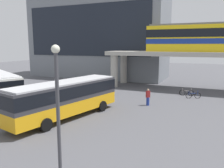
% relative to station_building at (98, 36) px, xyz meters
% --- Properties ---
extents(ground_plane, '(120.00, 120.00, 0.00)m').
position_rel_station_building_xyz_m(ground_plane, '(9.32, -17.48, -8.10)').
color(ground_plane, '#515156').
extents(station_building, '(26.79, 10.25, 16.19)m').
position_rel_station_building_xyz_m(station_building, '(0.00, 0.00, 0.00)').
color(station_building, slate).
rests_on(station_building, ground_plane).
extents(elevated_platform, '(31.58, 5.75, 5.38)m').
position_rel_station_building_xyz_m(elevated_platform, '(22.19, -7.84, -3.49)').
color(elevated_platform, '#ADA89E').
rests_on(elevated_platform, ground_plane).
extents(train, '(18.47, 2.96, 3.84)m').
position_rel_station_building_xyz_m(train, '(21.53, -7.84, -0.75)').
color(train, yellow).
rests_on(train, elevated_platform).
extents(bus_main, '(5.02, 11.33, 3.22)m').
position_rel_station_building_xyz_m(bus_main, '(9.73, -25.85, -6.11)').
color(bus_main, orange).
rests_on(bus_main, ground_plane).
extents(bicycle_blue, '(1.70, 0.68, 1.04)m').
position_rel_station_building_xyz_m(bicycle_blue, '(19.39, -13.50, -7.74)').
color(bicycle_blue, black).
rests_on(bicycle_blue, ground_plane).
extents(bicycle_silver, '(1.79, 0.21, 1.04)m').
position_rel_station_building_xyz_m(bicycle_silver, '(18.52, -12.25, -7.74)').
color(bicycle_silver, black).
rests_on(bicycle_silver, ground_plane).
extents(pedestrian_at_kerb, '(0.46, 0.47, 1.79)m').
position_rel_station_building_xyz_m(pedestrian_at_kerb, '(15.23, -18.86, -7.25)').
color(pedestrian_at_kerb, navy).
rests_on(pedestrian_at_kerb, ground_plane).
extents(lamp_post, '(0.36, 0.36, 6.32)m').
position_rel_station_building_xyz_m(lamp_post, '(15.26, -34.34, -4.37)').
color(lamp_post, '#3F3F44').
rests_on(lamp_post, ground_plane).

